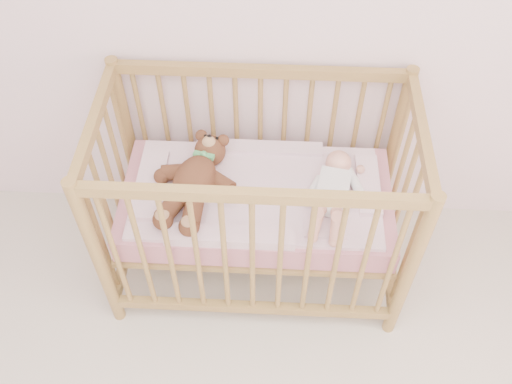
# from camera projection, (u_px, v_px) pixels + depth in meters

# --- Properties ---
(crib) EXTENTS (1.36, 0.76, 1.00)m
(crib) POSITION_uv_depth(u_px,v_px,m) (257.00, 200.00, 2.60)
(crib) COLOR olive
(crib) RESTS_ON floor
(mattress) EXTENTS (1.22, 0.62, 0.13)m
(mattress) POSITION_uv_depth(u_px,v_px,m) (257.00, 202.00, 2.61)
(mattress) COLOR #C57B87
(mattress) RESTS_ON crib
(blanket) EXTENTS (1.10, 0.58, 0.06)m
(blanket) POSITION_uv_depth(u_px,v_px,m) (257.00, 192.00, 2.55)
(blanket) COLOR #EFA4BD
(blanket) RESTS_ON mattress
(baby) EXTENTS (0.34, 0.56, 0.13)m
(baby) POSITION_uv_depth(u_px,v_px,m) (333.00, 187.00, 2.47)
(baby) COLOR white
(baby) RESTS_ON blanket
(teddy_bear) EXTENTS (0.53, 0.65, 0.16)m
(teddy_bear) POSITION_uv_depth(u_px,v_px,m) (195.00, 181.00, 2.49)
(teddy_bear) COLOR brown
(teddy_bear) RESTS_ON blanket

